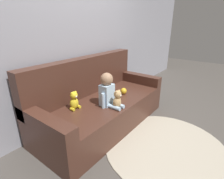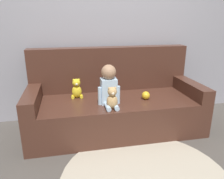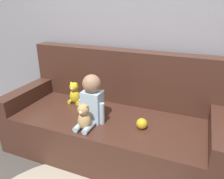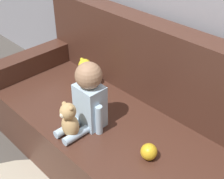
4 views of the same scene
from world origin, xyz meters
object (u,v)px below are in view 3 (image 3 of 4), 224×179
at_px(teddy_bear_brown, 84,117).
at_px(person_baby, 92,101).
at_px(plush_toy_side, 75,94).
at_px(toy_ball, 142,124).
at_px(couch, 113,120).

bearing_deg(teddy_bear_brown, person_baby, 91.72).
height_order(plush_toy_side, toy_ball, plush_toy_side).
bearing_deg(person_baby, toy_ball, 5.88).
relative_size(person_baby, toy_ball, 4.63).
relative_size(person_baby, teddy_bear_brown, 1.80).
bearing_deg(toy_ball, couch, 151.22).
distance_m(person_baby, plush_toy_side, 0.46).
height_order(teddy_bear_brown, plush_toy_side, teddy_bear_brown).
relative_size(teddy_bear_brown, plush_toy_side, 1.03).
height_order(couch, plush_toy_side, couch).
xyz_separation_m(couch, teddy_bear_brown, (-0.11, -0.40, 0.22)).
distance_m(plush_toy_side, toy_ball, 0.86).
bearing_deg(teddy_bear_brown, toy_ball, 24.16).
xyz_separation_m(person_baby, plush_toy_side, (-0.36, 0.27, -0.10)).
relative_size(couch, plush_toy_side, 8.61).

